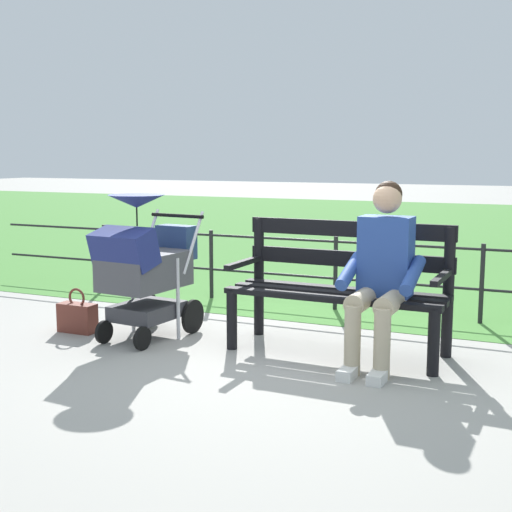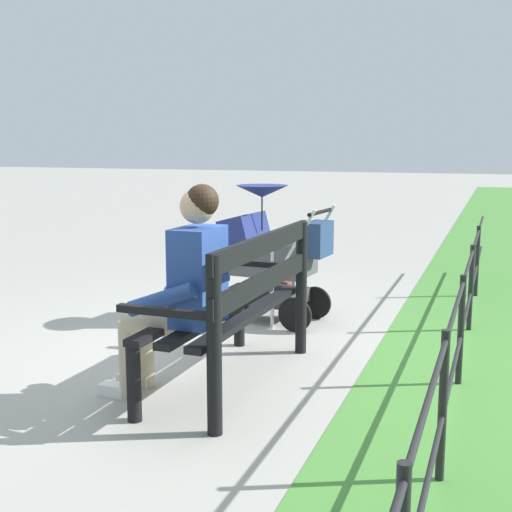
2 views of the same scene
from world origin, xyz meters
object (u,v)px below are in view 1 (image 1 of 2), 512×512
stroller (144,265)px  person_on_bench (381,269)px  handbag (77,317)px  park_bench (341,281)px

stroller → person_on_bench: bearing=-177.1°
stroller → handbag: 0.78m
park_bench → handbag: bearing=10.0°
park_bench → handbag: 2.21m
stroller → handbag: size_ratio=3.11×
handbag → person_on_bench: bearing=-176.5°
park_bench → handbag: park_bench is taller
stroller → handbag: (0.63, 0.06, -0.47)m
stroller → handbag: stroller is taller
park_bench → person_on_bench: (-0.35, 0.22, 0.15)m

